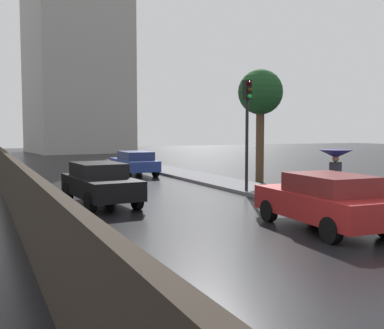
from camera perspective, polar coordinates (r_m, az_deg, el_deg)
The scene contains 9 objects.
ground at distance 8.89m, azimuth 12.77°, elevation -12.32°, with size 120.00×120.00×0.00m, color black.
fence_far at distance 6.99m, azimuth -16.71°, elevation -9.83°, with size 0.20×60.00×1.68m, color #2D261E.
car_blue_near_kerb at distance 25.66m, azimuth -7.12°, elevation 0.25°, with size 1.78×4.33×1.34m.
car_black_mid_road at distance 15.75m, azimuth -11.25°, elevation -2.23°, with size 1.97×4.09×1.42m.
car_red_behind_camera at distance 12.19m, azimuth 16.05°, elevation -4.27°, with size 1.99×4.11×1.42m.
pedestrian_with_umbrella_near at distance 15.24m, azimuth 17.26°, elevation 0.46°, with size 1.07×1.07×1.76m.
traffic_light at distance 18.00m, azimuth 6.84°, elevation 6.13°, with size 0.26×0.39×4.27m.
street_tree_mid at distance 22.51m, azimuth 8.43°, elevation 8.49°, with size 2.14×2.14×5.38m.
distant_tower at distance 54.94m, azimuth -14.07°, elevation 16.89°, with size 10.97×11.00×29.19m.
Camera 1 is at (-5.24, -6.72, 2.53)m, focal length 43.31 mm.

